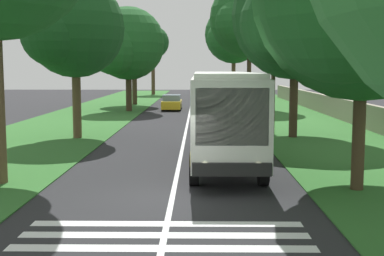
{
  "coord_description": "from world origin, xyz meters",
  "views": [
    {
      "loc": [
        -15.37,
        -0.8,
        3.9
      ],
      "look_at": [
        4.64,
        -0.54,
        1.6
      ],
      "focal_mm": 48.82,
      "sensor_mm": 36.0,
      "label": 1
    }
  ],
  "objects": [
    {
      "name": "trailing_car_1",
      "position": [
        33.52,
        1.73,
        0.67
      ],
      "size": [
        4.3,
        1.78,
        1.43
      ],
      "color": "gold",
      "rests_on": "ground"
    },
    {
      "name": "roadside_tree_right_2",
      "position": [
        34.26,
        -5.39,
        8.31
      ],
      "size": [
        9.01,
        7.42,
        12.2
      ],
      "color": "#3D2D1E",
      "rests_on": "grass_verge_right"
    },
    {
      "name": "roadside_tree_right_0",
      "position": [
        53.66,
        -5.18,
        8.09
      ],
      "size": [
        8.92,
        7.57,
        12.04
      ],
      "color": "brown",
      "rests_on": "grass_verge_right"
    },
    {
      "name": "roadside_tree_left_3",
      "position": [
        40.6,
        6.19,
        7.19
      ],
      "size": [
        6.34,
        5.69,
        10.14
      ],
      "color": "#3D2D1E",
      "rests_on": "grass_verge_left"
    },
    {
      "name": "roadside_tree_left_4",
      "position": [
        13.61,
        6.1,
        5.92
      ],
      "size": [
        6.66,
        5.44,
        8.77
      ],
      "color": "brown",
      "rests_on": "grass_verge_left"
    },
    {
      "name": "coach_bus",
      "position": [
        5.67,
        -1.8,
        2.15
      ],
      "size": [
        11.16,
        2.62,
        3.73
      ],
      "color": "silver",
      "rests_on": "ground"
    },
    {
      "name": "roadside_tree_left_1",
      "position": [
        31.79,
        5.72,
        5.89
      ],
      "size": [
        8.34,
        6.57,
        9.33
      ],
      "color": "#3D2D1E",
      "rests_on": "grass_verge_left"
    },
    {
      "name": "grass_verge_left",
      "position": [
        15.0,
        8.2,
        0.02
      ],
      "size": [
        120.0,
        8.0,
        0.04
      ],
      "primitive_type": "cube",
      "color": "#2D6628",
      "rests_on": "ground"
    },
    {
      "name": "roadside_wall",
      "position": [
        20.0,
        -11.6,
        0.83
      ],
      "size": [
        70.0,
        0.4,
        1.59
      ],
      "primitive_type": "cube",
      "color": "#9E937F",
      "rests_on": "grass_verge_right"
    },
    {
      "name": "roadside_tree_right_1",
      "position": [
        14.14,
        -5.96,
        6.55
      ],
      "size": [
        8.57,
        7.02,
        10.23
      ],
      "color": "#3D2D1E",
      "rests_on": "grass_verge_right"
    },
    {
      "name": "centre_line",
      "position": [
        15.0,
        0.0,
        0.0
      ],
      "size": [
        110.0,
        0.16,
        0.01
      ],
      "primitive_type": "cube",
      "color": "silver",
      "rests_on": "ground"
    },
    {
      "name": "ground",
      "position": [
        0.0,
        0.0,
        0.0
      ],
      "size": [
        160.0,
        160.0,
        0.0
      ],
      "primitive_type": "plane",
      "color": "#262628"
    },
    {
      "name": "roadside_tree_left_0",
      "position": [
        61.94,
        6.04,
        7.53
      ],
      "size": [
        5.4,
        4.74,
        10.02
      ],
      "color": "#4C3826",
      "rests_on": "grass_verge_left"
    },
    {
      "name": "grass_verge_right",
      "position": [
        15.0,
        -8.2,
        0.02
      ],
      "size": [
        120.0,
        8.0,
        0.04
      ],
      "primitive_type": "cube",
      "color": "#2D6628",
      "rests_on": "ground"
    },
    {
      "name": "zebra_crossing",
      "position": [
        -4.87,
        0.0,
        0.0
      ],
      "size": [
        4.95,
        6.8,
        0.01
      ],
      "color": "silver",
      "rests_on": "ground"
    },
    {
      "name": "trailing_car_0",
      "position": [
        24.49,
        -1.58,
        0.67
      ],
      "size": [
        4.3,
        1.78,
        1.43
      ],
      "color": "#B21E1E",
      "rests_on": "ground"
    },
    {
      "name": "utility_pole",
      "position": [
        15.13,
        -5.13,
        4.44
      ],
      "size": [
        0.24,
        1.4,
        8.51
      ],
      "color": "#473828",
      "rests_on": "grass_verge_right"
    }
  ]
}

